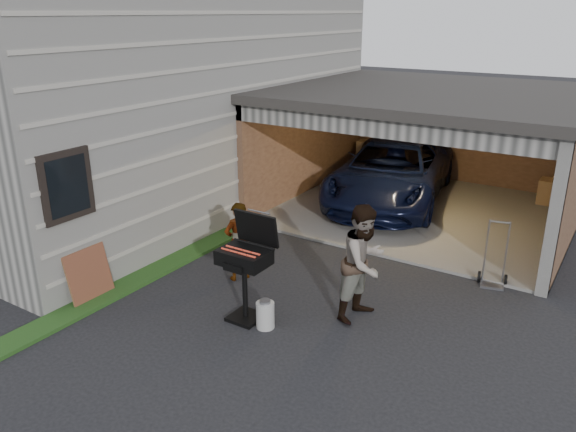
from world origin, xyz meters
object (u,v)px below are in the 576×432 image
(propane_tank, at_px, (265,315))
(minivan, at_px, (391,174))
(man, at_px, (364,262))
(woman, at_px, (238,241))
(bbq_grill, at_px, (246,260))
(plywood_panel, at_px, (89,275))
(hand_truck, at_px, (493,273))

(propane_tank, bearing_deg, minivan, 96.57)
(minivan, xyz_separation_m, man, (1.83, -5.41, 0.19))
(man, bearing_deg, woman, 100.64)
(bbq_grill, distance_m, plywood_panel, 2.77)
(woman, distance_m, plywood_panel, 2.54)
(plywood_panel, distance_m, hand_truck, 6.89)
(minivan, height_order, woman, minivan)
(man, xyz_separation_m, propane_tank, (-1.08, -1.10, -0.72))
(man, height_order, propane_tank, man)
(woman, height_order, propane_tank, woman)
(bbq_grill, height_order, plywood_panel, bbq_grill)
(bbq_grill, bearing_deg, hand_truck, 47.71)
(minivan, relative_size, hand_truck, 4.47)
(minivan, bearing_deg, plywood_panel, -117.40)
(bbq_grill, distance_m, hand_truck, 4.44)
(minivan, bearing_deg, hand_truck, -54.95)
(propane_tank, height_order, plywood_panel, plywood_panel)
(plywood_panel, bearing_deg, propane_tank, 15.83)
(plywood_panel, bearing_deg, bbq_grill, 19.75)
(woman, xyz_separation_m, bbq_grill, (0.94, -1.03, 0.27))
(bbq_grill, xyz_separation_m, hand_truck, (2.94, 3.23, -0.76))
(plywood_panel, xyz_separation_m, hand_truck, (5.49, 4.15, -0.21))
(man, bearing_deg, plywood_panel, 126.54)
(plywood_panel, bearing_deg, woman, 50.49)
(woman, bearing_deg, bbq_grill, 66.96)
(minivan, height_order, hand_truck, minivan)
(woman, distance_m, propane_tank, 1.82)
(woman, distance_m, hand_truck, 4.49)
(man, height_order, bbq_grill, man)
(bbq_grill, bearing_deg, woman, 132.43)
(minivan, bearing_deg, man, -82.05)
(woman, distance_m, man, 2.43)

